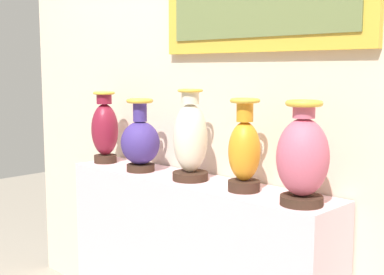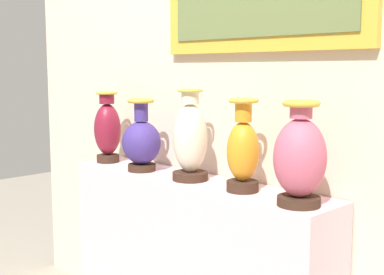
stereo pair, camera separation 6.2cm
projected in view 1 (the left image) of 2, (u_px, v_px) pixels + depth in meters
display_shelf at (192, 272)px, 2.35m from camera, size 1.40×0.28×0.86m
back_wall at (224, 27)px, 2.35m from camera, size 3.02×0.14×3.05m
vase_burgundy at (105, 130)px, 2.69m from camera, size 0.14×0.14×0.37m
vase_indigo at (140, 141)px, 2.46m from camera, size 0.18×0.18×0.34m
vase_ivory at (190, 140)px, 2.26m from camera, size 0.16×0.16×0.40m
vase_amber at (244, 151)px, 2.05m from camera, size 0.13×0.13×0.37m
vase_rose at (303, 157)px, 1.84m from camera, size 0.19×0.19×0.37m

